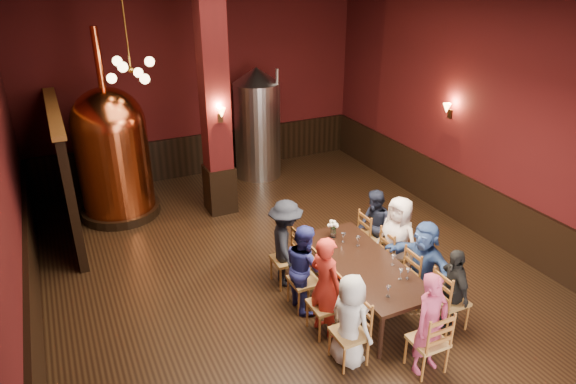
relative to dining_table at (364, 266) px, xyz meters
name	(u,v)px	position (x,y,z in m)	size (l,w,h in m)	color
room	(290,150)	(-0.64, 1.26, 1.56)	(10.00, 10.02, 4.50)	black
wainscot_right	(469,203)	(3.32, 1.26, -0.19)	(0.08, 9.90, 1.00)	black
wainscot_back	(204,154)	(-0.64, 6.22, -0.19)	(7.90, 0.08, 1.00)	black
wainscot_left	(33,310)	(-4.60, 1.26, -0.19)	(0.08, 9.90, 1.00)	black
column	(215,108)	(-0.94, 4.06, 1.56)	(0.58, 0.58, 4.50)	#410E0F
partition	(66,174)	(-3.84, 4.46, 0.51)	(0.22, 3.50, 2.40)	black
pendant_cluster	(131,70)	(-2.44, 4.16, 2.41)	(0.90, 0.90, 1.70)	#A57226
sconce_wall	(450,110)	(3.26, 2.06, 1.51)	(0.20, 0.20, 0.36)	black
sconce_column	(220,114)	(-0.94, 3.76, 1.51)	(0.20, 0.20, 0.36)	black
dining_table	(364,266)	(0.00, 0.00, 0.00)	(1.02, 2.41, 0.75)	black
chair_0	(349,333)	(-0.86, -0.99, -0.23)	(0.46, 0.46, 0.92)	brown
person_0	(350,320)	(-0.86, -0.99, -0.02)	(0.65, 0.42, 1.34)	silver
chair_1	(325,305)	(-0.85, -0.32, -0.23)	(0.46, 0.46, 0.92)	brown
person_1	(326,286)	(-0.85, -0.32, 0.09)	(0.57, 0.37, 1.55)	red
chair_2	(304,280)	(-0.85, 0.34, -0.23)	(0.46, 0.46, 0.92)	brown
person_2	(304,267)	(-0.85, 0.34, 0.01)	(0.68, 0.34, 1.40)	navy
chair_3	(286,259)	(-0.84, 1.01, -0.23)	(0.46, 0.46, 0.92)	brown
person_3	(286,244)	(-0.84, 1.01, 0.06)	(0.97, 0.56, 1.50)	black
chair_4	(450,300)	(0.84, -1.01, -0.23)	(0.46, 0.46, 0.92)	brown
person_4	(452,289)	(0.84, -1.01, -0.04)	(0.76, 0.32, 1.30)	black
chair_5	(421,276)	(0.85, -0.34, -0.23)	(0.46, 0.46, 0.92)	brown
person_5	(423,263)	(0.85, -0.34, 0.01)	(1.29, 0.41, 1.39)	#315195
chair_6	(396,255)	(0.85, 0.32, -0.23)	(0.46, 0.46, 0.92)	brown
person_6	(397,240)	(0.85, 0.32, 0.07)	(0.74, 0.48, 1.51)	white
chair_7	(373,237)	(0.86, 0.99, -0.23)	(0.46, 0.46, 0.92)	brown
person_7	(374,227)	(0.86, 0.99, -0.02)	(0.65, 0.32, 1.34)	#191F33
chair_8	(428,340)	(-0.01, -1.55, -0.23)	(0.46, 0.46, 0.92)	brown
person_8	(430,324)	(-0.01, -1.55, 0.04)	(0.53, 0.35, 1.45)	#A4365A
copper_kettle	(112,152)	(-2.91, 4.79, 0.70)	(1.81, 1.81, 3.82)	black
steel_vessel	(257,123)	(0.54, 5.51, 0.64)	(1.23, 1.23, 2.66)	#B2B2B7
rose_vase	(333,226)	(-0.05, 0.86, 0.26)	(0.18, 0.18, 0.31)	white
wine_glass_0	(343,238)	(0.02, 0.65, 0.15)	(0.07, 0.07, 0.17)	white
wine_glass_1	(388,291)	(-0.19, -0.87, 0.15)	(0.07, 0.07, 0.17)	white
wine_glass_2	(393,260)	(0.34, -0.25, 0.15)	(0.07, 0.07, 0.17)	white
wine_glass_3	(401,274)	(0.22, -0.60, 0.15)	(0.07, 0.07, 0.17)	white
wine_glass_4	(358,241)	(0.17, 0.45, 0.15)	(0.07, 0.07, 0.17)	white
wine_glass_5	(408,274)	(0.32, -0.64, 0.15)	(0.07, 0.07, 0.17)	white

